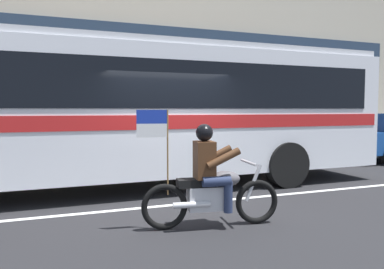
% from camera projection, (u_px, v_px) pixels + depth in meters
% --- Properties ---
extents(ground_plane, '(60.00, 60.00, 0.00)m').
position_uv_depth(ground_plane, '(171.00, 198.00, 7.81)').
color(ground_plane, black).
extents(sidewalk_curb, '(28.00, 3.80, 0.15)m').
position_uv_depth(sidewalk_curb, '(122.00, 162.00, 12.54)').
color(sidewalk_curb, gray).
rests_on(sidewalk_curb, ground_plane).
extents(lane_center_stripe, '(26.60, 0.14, 0.01)m').
position_uv_depth(lane_center_stripe, '(181.00, 204.00, 7.25)').
color(lane_center_stripe, silver).
rests_on(lane_center_stripe, ground_plane).
extents(transit_bus, '(11.78, 2.72, 3.22)m').
position_uv_depth(transit_bus, '(135.00, 105.00, 8.63)').
color(transit_bus, silver).
rests_on(transit_bus, ground_plane).
extents(motorcycle_with_rider, '(2.18, 0.69, 1.78)m').
position_uv_depth(motorcycle_with_rider, '(210.00, 183.00, 5.83)').
color(motorcycle_with_rider, black).
rests_on(motorcycle_with_rider, ground_plane).
extents(fire_hydrant, '(0.22, 0.30, 0.75)m').
position_uv_depth(fire_hydrant, '(244.00, 147.00, 12.95)').
color(fire_hydrant, red).
rests_on(fire_hydrant, sidewalk_curb).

